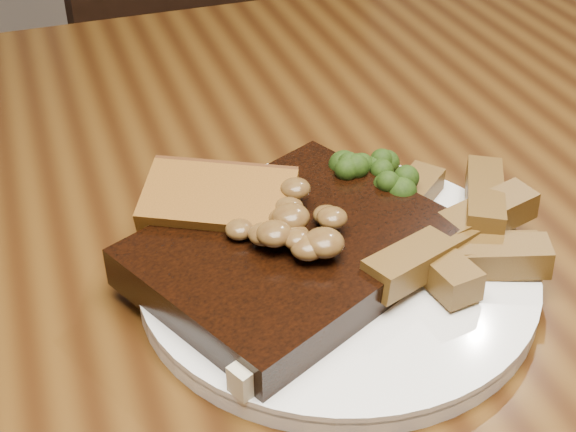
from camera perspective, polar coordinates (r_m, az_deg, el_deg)
name	(u,v)px	position (r m, az deg, el deg)	size (l,w,h in m)	color
dining_table	(269,330)	(0.64, -1.37, -8.13)	(1.60, 0.90, 0.75)	#45290D
chair_far	(199,76)	(1.32, -6.37, 9.85)	(0.54, 0.54, 0.96)	black
plate	(337,273)	(0.54, 3.50, -4.07)	(0.26, 0.26, 0.01)	white
steak	(292,252)	(0.52, 0.29, -2.57)	(0.19, 0.15, 0.03)	black
steak_bone	(329,324)	(0.48, 2.92, -7.65)	(0.15, 0.01, 0.02)	beige
mushroom_pile	(291,214)	(0.51, 0.19, 0.16)	(0.07, 0.07, 0.03)	brown
garlic_bread	(220,227)	(0.55, -4.82, -0.77)	(0.10, 0.06, 0.02)	brown
potato_wedges	(447,242)	(0.55, 11.23, -1.85)	(0.12, 0.12, 0.02)	brown
broccoli_cluster	(364,176)	(0.59, 5.45, 2.82)	(0.06, 0.06, 0.04)	#233C0D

